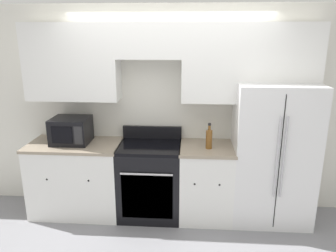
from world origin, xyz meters
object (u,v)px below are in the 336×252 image
refrigerator (272,153)px  bottle (209,139)px  microwave (71,130)px  oven_range (150,180)px

refrigerator → bottle: 0.80m
microwave → bottle: (1.70, -0.09, -0.04)m
refrigerator → microwave: size_ratio=3.77×
oven_range → refrigerator: refrigerator is taller
oven_range → refrigerator: bearing=1.9°
oven_range → microwave: microwave is taller
oven_range → bottle: (0.72, -0.06, 0.59)m
oven_range → bottle: bearing=-4.8°
oven_range → microwave: bearing=178.0°
oven_range → microwave: 1.16m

